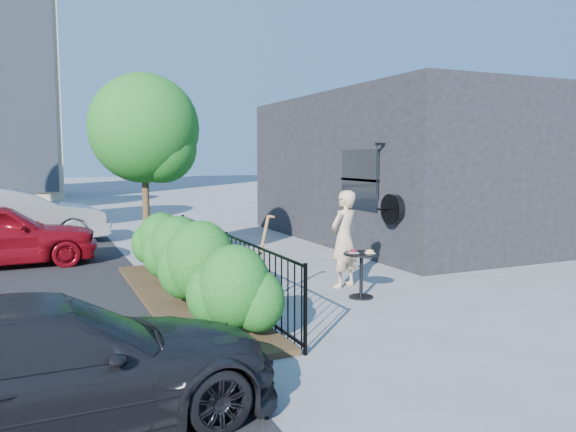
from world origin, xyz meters
name	(u,v)px	position (x,y,z in m)	size (l,w,h in m)	color
ground	(308,289)	(0.00, 0.00, 0.00)	(120.00, 120.00, 0.00)	gray
shop_building	(411,169)	(5.50, 4.50, 2.00)	(6.22, 9.00, 4.00)	black
fence	(226,264)	(-1.50, 0.00, 0.56)	(0.05, 6.05, 1.10)	black
planting_bed	(185,299)	(-2.20, 0.00, 0.04)	(1.30, 6.00, 0.08)	#382616
shrubs	(189,257)	(-2.10, 0.10, 0.70)	(1.10, 5.60, 1.24)	#125118
patio_tree	(148,135)	(-2.24, 2.76, 2.76)	(2.20, 2.20, 3.94)	#3F2B19
cafe_table	(361,267)	(0.53, -0.94, 0.52)	(0.60, 0.60, 0.81)	black
woman	(344,239)	(0.66, -0.12, 0.87)	(0.63, 0.42, 1.74)	tan
shovel	(258,267)	(-1.26, -0.81, 0.65)	(0.49, 0.19, 1.47)	brown
car_silver	(15,217)	(-4.88, 7.46, 0.76)	(1.60, 4.59, 1.51)	#A0A0A5
car_darkgrey	(45,367)	(-4.31, -3.83, 0.59)	(1.64, 4.03, 1.17)	black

